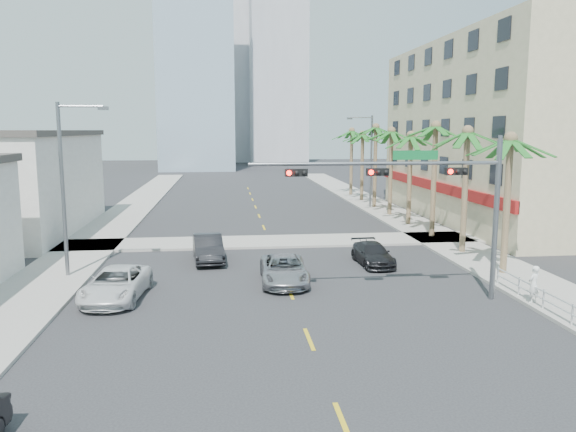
% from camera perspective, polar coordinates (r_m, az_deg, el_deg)
% --- Properties ---
extents(ground, '(260.00, 260.00, 0.00)m').
position_cam_1_polar(ground, '(17.52, 4.19, -17.09)').
color(ground, '#262628').
rests_on(ground, ground).
extents(sidewalk_right, '(4.00, 120.00, 0.15)m').
position_cam_1_polar(sidewalk_right, '(39.26, 16.15, -2.69)').
color(sidewalk_right, gray).
rests_on(sidewalk_right, ground).
extents(sidewalk_left, '(4.00, 120.00, 0.15)m').
position_cam_1_polar(sidewalk_left, '(37.39, -20.28, -3.45)').
color(sidewalk_left, gray).
rests_on(sidewalk_left, ground).
extents(sidewalk_cross, '(80.00, 4.00, 0.15)m').
position_cam_1_polar(sidewalk_cross, '(38.36, -1.85, -2.61)').
color(sidewalk_cross, gray).
rests_on(sidewalk_cross, ground).
extents(building_right, '(15.25, 28.00, 15.00)m').
position_cam_1_polar(building_right, '(51.89, 22.56, 7.95)').
color(building_right, tan).
rests_on(building_right, ground).
extents(building_left_far, '(11.00, 18.00, 7.20)m').
position_cam_1_polar(building_left_far, '(46.70, -27.16, 2.84)').
color(building_left_far, beige).
rests_on(building_left_far, ground).
extents(tower_far_left, '(14.00, 14.00, 48.00)m').
position_cam_1_polar(tower_far_left, '(111.81, -9.35, 17.06)').
color(tower_far_left, '#99B2C6').
rests_on(tower_far_left, ground).
extents(tower_far_right, '(12.00, 12.00, 60.00)m').
position_cam_1_polar(tower_far_right, '(128.03, -1.02, 18.82)').
color(tower_far_right, '#ADADB2').
rests_on(tower_far_right, ground).
extents(tower_far_center, '(16.00, 16.00, 42.00)m').
position_cam_1_polar(tower_far_center, '(141.13, -6.61, 14.14)').
color(tower_far_center, '#ADADB2').
rests_on(tower_far_center, ground).
extents(traffic_signal_mast, '(11.12, 0.54, 7.20)m').
position_cam_1_polar(traffic_signal_mast, '(25.16, 14.01, 2.63)').
color(traffic_signal_mast, slate).
rests_on(traffic_signal_mast, ground).
extents(palm_tree_0, '(4.80, 4.80, 7.80)m').
position_cam_1_polar(palm_tree_0, '(31.12, 21.68, 7.13)').
color(palm_tree_0, brown).
rests_on(palm_tree_0, ground).
extents(palm_tree_1, '(4.80, 4.80, 8.16)m').
position_cam_1_polar(palm_tree_1, '(35.80, 17.78, 8.02)').
color(palm_tree_1, brown).
rests_on(palm_tree_1, ground).
extents(palm_tree_2, '(4.80, 4.80, 8.52)m').
position_cam_1_polar(palm_tree_2, '(40.60, 14.79, 8.68)').
color(palm_tree_2, brown).
rests_on(palm_tree_2, ground).
extents(palm_tree_3, '(4.80, 4.80, 7.80)m').
position_cam_1_polar(palm_tree_3, '(45.49, 12.38, 7.86)').
color(palm_tree_3, brown).
rests_on(palm_tree_3, ground).
extents(palm_tree_4, '(4.80, 4.80, 8.16)m').
position_cam_1_polar(palm_tree_4, '(50.44, 10.48, 8.39)').
color(palm_tree_4, brown).
rests_on(palm_tree_4, ground).
extents(palm_tree_5, '(4.80, 4.80, 8.52)m').
position_cam_1_polar(palm_tree_5, '(55.44, 8.92, 8.80)').
color(palm_tree_5, brown).
rests_on(palm_tree_5, ground).
extents(palm_tree_6, '(4.80, 4.80, 7.80)m').
position_cam_1_polar(palm_tree_6, '(60.48, 7.60, 8.16)').
color(palm_tree_6, brown).
rests_on(palm_tree_6, ground).
extents(palm_tree_7, '(4.80, 4.80, 8.16)m').
position_cam_1_polar(palm_tree_7, '(65.53, 6.50, 8.53)').
color(palm_tree_7, brown).
rests_on(palm_tree_7, ground).
extents(streetlight_left, '(2.55, 0.25, 9.00)m').
position_cam_1_polar(streetlight_left, '(30.67, -21.60, 3.33)').
color(streetlight_left, slate).
rests_on(streetlight_left, ground).
extents(streetlight_right, '(2.55, 0.25, 9.00)m').
position_cam_1_polar(streetlight_right, '(55.35, 8.25, 6.00)').
color(streetlight_right, slate).
rests_on(streetlight_right, ground).
extents(guardrail, '(0.08, 8.08, 1.00)m').
position_cam_1_polar(guardrail, '(26.20, 24.53, -7.46)').
color(guardrail, silver).
rests_on(guardrail, ground).
extents(car_parked_far, '(2.85, 5.34, 1.43)m').
position_cam_1_polar(car_parked_far, '(26.74, -17.06, -6.64)').
color(car_parked_far, silver).
rests_on(car_parked_far, ground).
extents(car_lane_left, '(2.07, 4.80, 1.54)m').
position_cam_1_polar(car_lane_left, '(33.22, -8.12, -3.25)').
color(car_lane_left, black).
rests_on(car_lane_left, ground).
extents(car_lane_center, '(2.43, 5.00, 1.37)m').
position_cam_1_polar(car_lane_center, '(28.24, -0.42, -5.48)').
color(car_lane_center, '#A2A2A6').
rests_on(car_lane_center, ground).
extents(car_lane_right, '(1.90, 4.30, 1.23)m').
position_cam_1_polar(car_lane_right, '(32.44, 8.61, -3.84)').
color(car_lane_right, black).
rests_on(car_lane_right, ground).
extents(pedestrian, '(0.72, 0.64, 1.66)m').
position_cam_1_polar(pedestrian, '(26.79, 23.69, -6.38)').
color(pedestrian, white).
rests_on(pedestrian, sidewalk_right).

